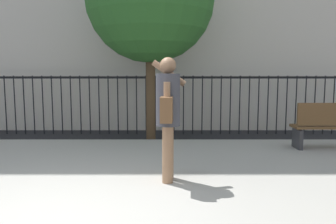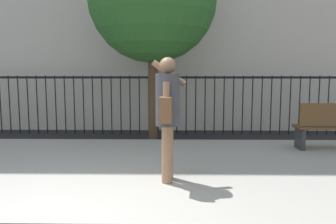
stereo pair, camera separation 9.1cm
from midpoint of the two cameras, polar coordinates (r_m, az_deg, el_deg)
sidewalk at (r=5.93m, az=-12.68°, el=-9.43°), size 28.00×4.40×0.15m
iron_fence at (r=9.36m, az=-7.89°, el=2.49°), size 12.03×0.04×1.60m
pedestrian_on_phone at (r=4.79m, az=-0.56°, el=0.34°), size 0.51×0.67×1.76m
street_bench at (r=7.61m, az=25.73°, el=-1.92°), size 1.60×0.45×0.95m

